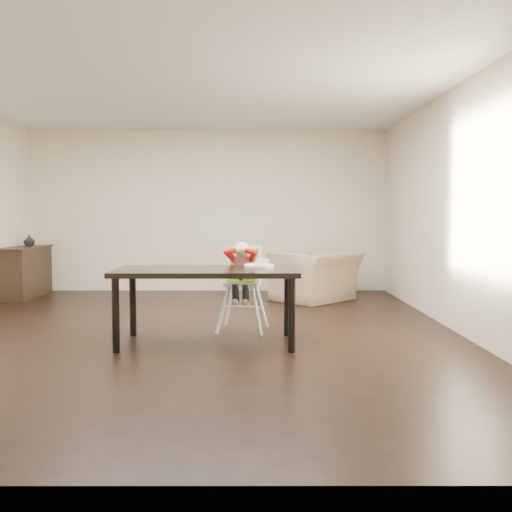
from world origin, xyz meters
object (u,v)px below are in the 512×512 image
(sideboard, at_px, (25,272))
(armchair, at_px, (316,268))
(dining_table, at_px, (207,277))
(high_chair, at_px, (243,268))

(sideboard, bearing_deg, armchair, -4.43)
(dining_table, bearing_deg, armchair, 64.09)
(high_chair, distance_m, armchair, 2.42)
(high_chair, relative_size, sideboard, 0.78)
(dining_table, xyz_separation_m, high_chair, (0.34, 0.68, 0.03))
(high_chair, bearing_deg, armchair, 72.66)
(dining_table, relative_size, high_chair, 1.82)
(armchair, bearing_deg, high_chair, 20.51)
(dining_table, distance_m, sideboard, 4.46)
(dining_table, relative_size, armchair, 1.60)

